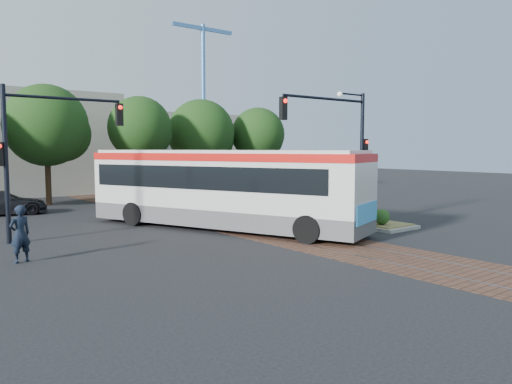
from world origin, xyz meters
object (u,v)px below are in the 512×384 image
city_bus (222,185)px  signal_pole_main (345,137)px  signal_pole_left (37,142)px  traffic_island (358,217)px  parked_car (1,203)px  officer (20,234)px

city_bus → signal_pole_main: signal_pole_main is taller
signal_pole_left → signal_pole_main: bearing=-21.4°
traffic_island → parked_car: (-12.82, 14.01, 0.34)m
city_bus → officer: (-8.77, -1.60, -1.05)m
city_bus → parked_car: size_ratio=2.87×
signal_pole_main → signal_pole_left: 13.14m
city_bus → signal_pole_main: size_ratio=2.22×
officer → parked_car: bearing=-113.8°
signal_pole_main → parked_car: bearing=130.4°
signal_pole_main → parked_car: signal_pole_main is taller
signal_pole_left → officer: signal_pole_left is taller
traffic_island → signal_pole_main: size_ratio=0.87×
parked_car → city_bus: bearing=-139.3°
traffic_island → parked_car: 19.00m
traffic_island → officer: 14.80m
signal_pole_left → city_bus: bearing=-16.0°
city_bus → traffic_island: bearing=-47.1°
officer → parked_car: (1.92, 12.79, -0.25)m
signal_pole_left → officer: bearing=-112.9°
parked_car → signal_pole_main: bearing=-130.3°
city_bus → signal_pole_left: signal_pole_left is taller
signal_pole_main → signal_pole_left: size_ratio=1.00×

